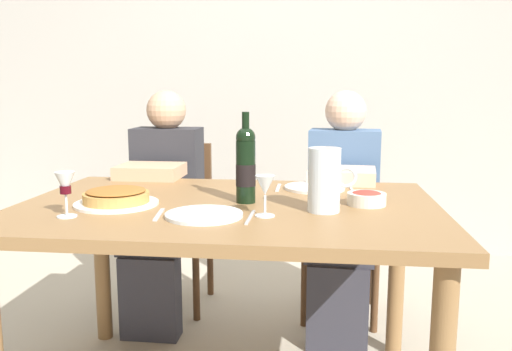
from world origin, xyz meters
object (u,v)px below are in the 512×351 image
water_pitcher (324,184)px  dinner_plate_left_setting (315,188)px  wine_glass_right_diner (65,186)px  diner_right (342,206)px  salad_bowl (367,198)px  chair_right (343,218)px  dining_table (228,228)px  wine_bottle (246,165)px  diner_left (162,200)px  baked_tart (116,197)px  chair_left (176,213)px  wine_glass_left_diner (265,187)px  dinner_plate_right_setting (204,215)px

water_pitcher → dinner_plate_left_setting: water_pitcher is taller
wine_glass_right_diner → diner_right: diner_right is taller
salad_bowl → wine_glass_right_diner: bearing=-163.2°
dinner_plate_left_setting → chair_right: 0.66m
dining_table → wine_bottle: size_ratio=4.59×
salad_bowl → diner_right: size_ratio=0.12×
diner_left → baked_tart: bearing=95.1°
wine_bottle → salad_bowl: size_ratio=2.39×
wine_glass_right_diner → chair_left: size_ratio=0.17×
water_pitcher → baked_tart: 0.73m
salad_bowl → diner_right: diner_right is taller
water_pitcher → salad_bowl: size_ratio=1.57×
wine_glass_left_diner → diner_right: 0.91m
chair_right → diner_right: (-0.02, -0.24, 0.12)m
baked_tart → chair_right: 1.31m
wine_bottle → wine_glass_right_diner: size_ratio=2.23×
dining_table → dinner_plate_right_setting: bearing=-101.7°
wine_glass_right_diner → diner_right: (0.92, 0.92, -0.25)m
chair_right → wine_glass_right_diner: bearing=55.7°
dinner_plate_right_setting → chair_right: bearing=65.5°
dinner_plate_right_setting → diner_left: (-0.41, 0.88, -0.15)m
chair_right → diner_right: size_ratio=0.75×
salad_bowl → dinner_plate_right_setting: size_ratio=0.54×
dining_table → diner_left: 0.81m
dinner_plate_left_setting → diner_left: 0.85m
wine_bottle → chair_left: wine_bottle is taller
dinner_plate_left_setting → dining_table: bearing=-134.6°
dinner_plate_left_setting → wine_bottle: bearing=-130.6°
diner_right → dining_table: bearing=61.0°
dinner_plate_right_setting → chair_right: 1.23m
dinner_plate_right_setting → salad_bowl: bearing=23.9°
salad_bowl → chair_left: 1.32m
baked_tart → wine_glass_right_diner: size_ratio=2.01×
dinner_plate_left_setting → dinner_plate_right_setting: same height
dining_table → chair_right: size_ratio=1.72×
wine_bottle → diner_left: bearing=128.4°
salad_bowl → dinner_plate_left_setting: 0.34m
water_pitcher → baked_tart: (-0.73, 0.01, -0.07)m
water_pitcher → diner_left: size_ratio=0.19×
chair_left → diner_left: (-0.00, -0.24, 0.12)m
wine_glass_right_diner → dinner_plate_left_setting: size_ratio=0.59×
diner_left → wine_bottle: bearing=128.7°
dinner_plate_right_setting → diner_right: bearing=60.7°
dinner_plate_right_setting → diner_left: 0.98m
water_pitcher → salad_bowl: 0.20m
dining_table → wine_glass_right_diner: (-0.48, -0.26, 0.19)m
wine_glass_left_diner → dinner_plate_left_setting: (0.16, 0.49, -0.09)m
wine_glass_right_diner → dining_table: bearing=28.4°
dining_table → dinner_plate_right_setting: size_ratio=5.96×
chair_left → diner_left: bearing=90.0°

